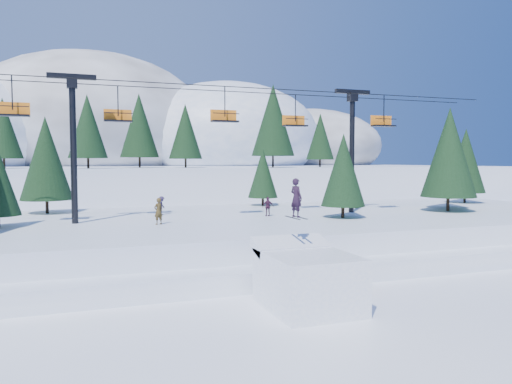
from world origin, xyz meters
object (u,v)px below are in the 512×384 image
object	(u,v)px
jump_kicker	(307,278)
chairlift	(211,128)
banner_near	(352,282)
banner_far	(386,265)

from	to	relation	value
jump_kicker	chairlift	size ratio (longest dim) A/B	0.13
jump_kicker	banner_near	world-z (taller)	jump_kicker
chairlift	banner_far	distance (m)	16.39
jump_kicker	banner_near	size ratio (longest dim) A/B	2.20
banner_far	banner_near	bearing A→B (deg)	-144.38
jump_kicker	banner_near	bearing A→B (deg)	25.72
jump_kicker	banner_far	xyz separation A→B (m)	(7.61, 4.65, -0.87)
jump_kicker	banner_far	world-z (taller)	jump_kicker
banner_near	jump_kicker	bearing A→B (deg)	-154.28
chairlift	banner_near	size ratio (longest dim) A/B	16.86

